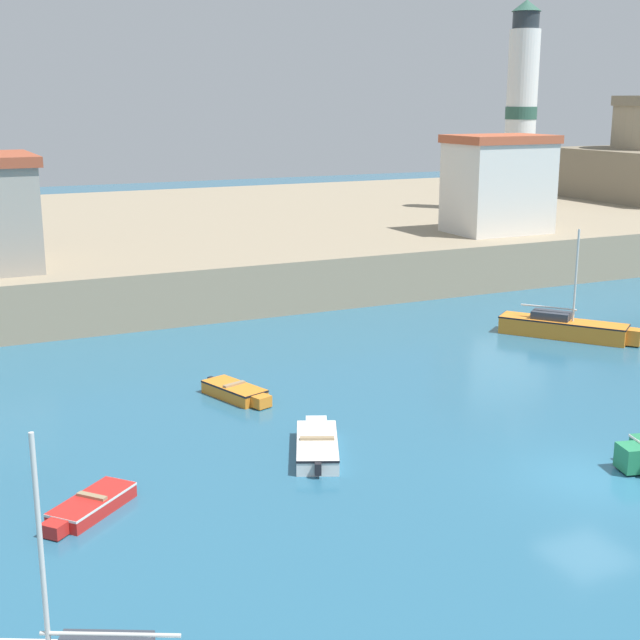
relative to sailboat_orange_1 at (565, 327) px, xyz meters
The scene contains 8 objects.
ground_plane 16.45m from the sailboat_orange_1, 127.21° to the right, with size 200.00×200.00×0.00m, color #28607F.
quay_seawall 31.17m from the sailboat_orange_1, 108.62° to the left, with size 120.00×40.00×2.77m, color gray.
sailboat_orange_1 is the anchor object (origin of this frame).
dinghy_white_2 18.25m from the sailboat_orange_1, 154.53° to the right, with size 2.59×4.07×0.58m.
dinghy_red_4 25.51m from the sailboat_orange_1, 159.13° to the right, with size 2.88×2.67×0.50m.
dinghy_orange_5 17.07m from the sailboat_orange_1, behind, with size 1.92×3.34×0.57m.
lighthouse 28.18m from the sailboat_orange_1, 57.97° to the left, with size 2.30×2.30×15.00m.
harbor_shed_near_wharf 16.10m from the sailboat_orange_1, 66.53° to the left, with size 6.18×4.43×6.01m.
Camera 1 is at (-17.63, -18.69, 10.92)m, focal length 50.00 mm.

